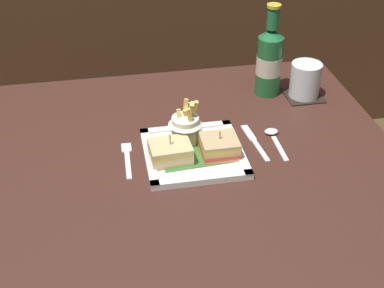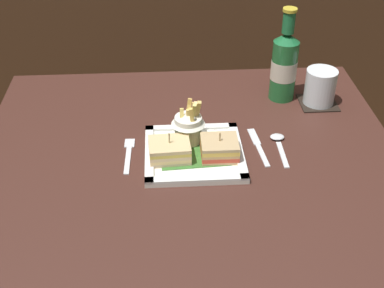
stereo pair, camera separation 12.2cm
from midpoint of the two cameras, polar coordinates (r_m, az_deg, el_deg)
name	(u,v)px [view 1 (the left image)]	position (r m, az deg, el deg)	size (l,w,h in m)	color
dining_table	(191,210)	(1.33, -2.80, -7.24)	(1.01, 0.93, 0.77)	#3F211B
square_plate	(194,153)	(1.24, -2.63, -1.10)	(0.23, 0.23, 0.02)	white
sandwich_half_left	(171,153)	(1.21, -5.21, -1.07)	(0.10, 0.08, 0.07)	#D5B189
sandwich_half_right	(220,148)	(1.22, 0.18, -0.48)	(0.09, 0.08, 0.06)	tan
fries_cup	(187,124)	(1.26, -3.28, 2.07)	(0.08, 0.08, 0.11)	silver
beer_bottle	(269,60)	(1.47, 5.99, 8.95)	(0.07, 0.07, 0.26)	#216530
drink_coaster	(303,96)	(1.51, 9.66, 5.11)	(0.10, 0.10, 0.00)	black
water_glass	(305,82)	(1.49, 9.82, 6.55)	(0.08, 0.08, 0.10)	silver
fork	(127,158)	(1.25, -9.77, -1.60)	(0.02, 0.14, 0.00)	silver
knife	(254,141)	(1.30, 4.08, 0.25)	(0.03, 0.16, 0.00)	silver
spoon	(274,136)	(1.31, 6.21, 0.78)	(0.03, 0.14, 0.01)	silver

